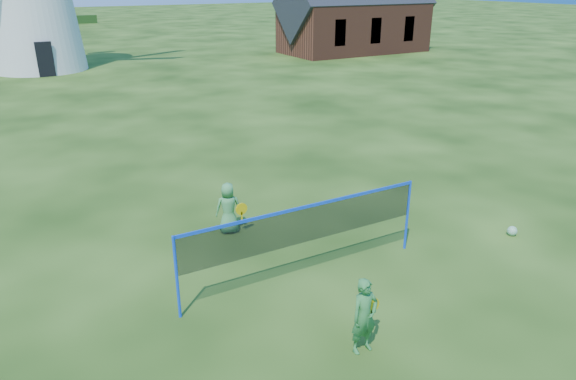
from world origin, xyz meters
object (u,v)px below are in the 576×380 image
(chapel, at_px, (355,16))
(player_boy, at_px, (229,208))
(player_girl, at_px, (365,316))
(play_ball, at_px, (512,231))
(badminton_net, at_px, (306,226))

(chapel, bearing_deg, player_boy, -131.12)
(player_girl, bearing_deg, player_boy, 90.93)
(chapel, relative_size, play_ball, 51.83)
(play_ball, bearing_deg, chapel, 60.33)
(chapel, xyz_separation_m, player_boy, (-21.16, -24.25, -2.12))
(chapel, xyz_separation_m, player_girl, (-21.02, -29.07, -2.09))
(chapel, relative_size, player_girl, 9.08)
(chapel, height_order, player_boy, chapel)
(chapel, bearing_deg, play_ball, -119.67)
(player_boy, bearing_deg, player_girl, 108.58)
(player_boy, distance_m, play_ball, 6.41)
(badminton_net, relative_size, play_ball, 22.95)
(badminton_net, height_order, player_girl, badminton_net)
(player_girl, height_order, play_ball, player_girl)
(badminton_net, distance_m, play_ball, 5.17)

